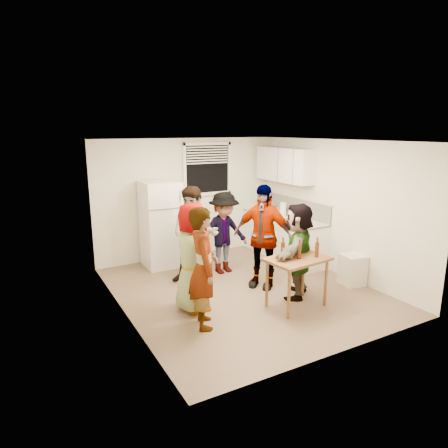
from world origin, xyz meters
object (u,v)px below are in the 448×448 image
wine_bottle (260,208)px  beer_bottle_counter (290,220)px  kettle (275,214)px  serving_table (296,306)px  refrigerator (161,224)px  red_cup (297,256)px  guest_back_right (224,272)px  blue_cup (293,223)px  beer_bottle_table (299,258)px  guest_orange (296,295)px  guest_stripe (204,325)px  trash_bin (352,271)px  guest_back_left (196,282)px  guest_black (261,286)px  guest_grey (193,309)px

wine_bottle → beer_bottle_counter: 1.33m
kettle → serving_table: kettle is taller
refrigerator → red_cup: 3.00m
beer_bottle_counter → guest_back_right: size_ratio=0.14×
serving_table → blue_cup: bearing=54.1°
refrigerator → guest_back_right: size_ratio=1.09×
guest_back_right → red_cup: bearing=-85.3°
blue_cup → beer_bottle_table: (-1.05, -1.48, -0.11)m
guest_back_right → guest_orange: bearing=-76.6°
guest_stripe → blue_cup: bearing=-45.2°
guest_stripe → guest_back_right: size_ratio=1.09×
trash_bin → red_cup: (-1.37, -0.15, 0.54)m
trash_bin → guest_stripe: size_ratio=0.32×
beer_bottle_counter → guest_back_right: beer_bottle_counter is taller
wine_bottle → blue_cup: (-0.31, -1.61, 0.00)m
red_cup → guest_back_left: 2.02m
refrigerator → guest_back_right: refrigerator is taller
guest_black → beer_bottle_counter: bearing=87.8°
guest_grey → kettle: bearing=-59.0°
beer_bottle_counter → trash_bin: bearing=-81.7°
beer_bottle_table → guest_orange: beer_bottle_table is taller
red_cup → guest_black: size_ratio=0.07×
refrigerator → wine_bottle: size_ratio=5.08×
trash_bin → guest_stripe: (-2.95, -0.10, -0.25)m
guest_stripe → guest_grey: bearing=9.3°
wine_bottle → beer_bottle_counter: bearing=-96.5°
refrigerator → guest_back_left: size_ratio=0.98×
beer_bottle_counter → guest_orange: size_ratio=0.14×
refrigerator → kettle: size_ratio=7.33×
guest_back_left → beer_bottle_table: bearing=-29.0°
guest_grey → guest_orange: 1.74m
refrigerator → blue_cup: size_ratio=14.19×
blue_cup → serving_table: blue_cup is taller
serving_table → guest_grey: serving_table is taller
beer_bottle_table → guest_back_right: size_ratio=0.14×
beer_bottle_counter → guest_orange: bearing=-123.9°
guest_orange → refrigerator: bearing=-101.7°
guest_grey → guest_orange: (1.71, -0.35, 0.00)m
guest_orange → beer_bottle_table: bearing=12.4°
beer_bottle_counter → blue_cup: bearing=-119.6°
wine_bottle → guest_back_left: 2.85m
blue_cup → trash_bin: size_ratio=0.22×
serving_table → red_cup: red_cup is taller
refrigerator → guest_black: 2.35m
guest_grey → guest_back_left: bearing=-27.0°
refrigerator → serving_table: size_ratio=1.83×
beer_bottle_counter → guest_stripe: 3.29m
wine_bottle → trash_bin: size_ratio=0.62×
trash_bin → guest_black: bearing=153.4°
beer_bottle_table → blue_cup: bearing=54.7°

